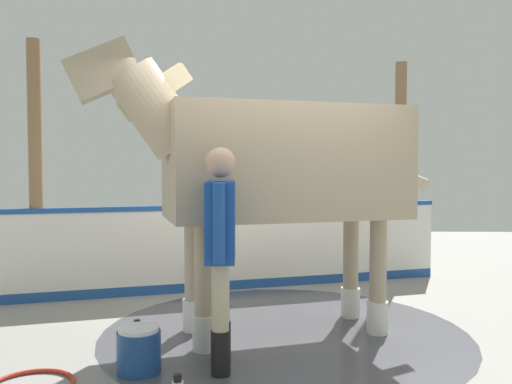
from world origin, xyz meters
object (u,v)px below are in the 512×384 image
Objects in this scene: handler at (221,241)px; wash_bucket at (139,350)px; horse at (274,165)px; bottle_spray at (137,337)px.

handler is 1.05m from wash_bucket.
horse reaches higher than handler.
horse is 9.70× the size of wash_bucket.
handler is 1.22m from bottle_spray.
wash_bucket is (1.05, 0.98, -1.43)m from horse.
horse is 12.28× the size of bottle_spray.
wash_bucket is 0.47m from bottle_spray.
handler is 6.25× the size of bottle_spray.
wash_bucket is at bearing -176.64° from handler.
bottle_spray is (1.18, 0.53, -1.47)m from horse.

